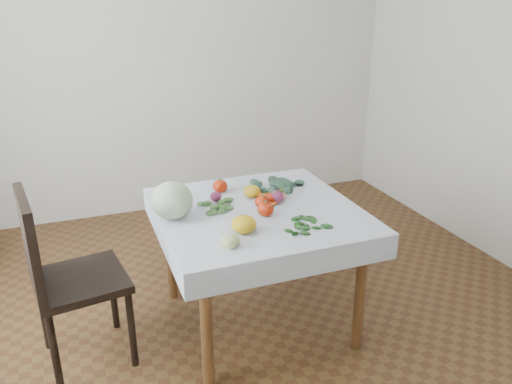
# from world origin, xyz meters

# --- Properties ---
(ground) EXTENTS (4.00, 4.00, 0.00)m
(ground) POSITION_xyz_m (0.00, 0.00, 0.00)
(ground) COLOR brown
(back_wall) EXTENTS (4.00, 0.04, 2.70)m
(back_wall) POSITION_xyz_m (0.00, 2.00, 1.35)
(back_wall) COLOR silver
(back_wall) RESTS_ON ground
(table) EXTENTS (1.00, 1.00, 0.75)m
(table) POSITION_xyz_m (0.00, 0.00, 0.65)
(table) COLOR brown
(table) RESTS_ON ground
(tablecloth) EXTENTS (1.12, 1.12, 0.01)m
(tablecloth) POSITION_xyz_m (0.00, 0.00, 0.75)
(tablecloth) COLOR white
(tablecloth) RESTS_ON table
(chair) EXTENTS (0.52, 0.52, 1.01)m
(chair) POSITION_xyz_m (-1.09, 0.00, 0.58)
(chair) COLOR black
(chair) RESTS_ON ground
(cabbage) EXTENTS (0.29, 0.29, 0.21)m
(cabbage) POSITION_xyz_m (-0.48, 0.05, 0.86)
(cabbage) COLOR beige
(cabbage) RESTS_ON tablecloth
(tomato_a) EXTENTS (0.11, 0.11, 0.08)m
(tomato_a) POSITION_xyz_m (-0.12, 0.33, 0.80)
(tomato_a) COLOR red
(tomato_a) RESTS_ON tablecloth
(tomato_b) EXTENTS (0.08, 0.08, 0.06)m
(tomato_b) POSITION_xyz_m (0.11, 0.05, 0.79)
(tomato_b) COLOR red
(tomato_b) RESTS_ON tablecloth
(tomato_c) EXTENTS (0.09, 0.09, 0.07)m
(tomato_c) POSITION_xyz_m (0.03, 0.00, 0.79)
(tomato_c) COLOR red
(tomato_c) RESTS_ON tablecloth
(tomato_d) EXTENTS (0.12, 0.12, 0.08)m
(tomato_d) POSITION_xyz_m (0.01, -0.11, 0.80)
(tomato_d) COLOR red
(tomato_d) RESTS_ON tablecloth
(heirloom_back) EXTENTS (0.13, 0.13, 0.07)m
(heirloom_back) POSITION_xyz_m (0.03, 0.18, 0.79)
(heirloom_back) COLOR gold
(heirloom_back) RESTS_ON tablecloth
(heirloom_front) EXTENTS (0.17, 0.17, 0.09)m
(heirloom_front) POSITION_xyz_m (-0.18, -0.26, 0.80)
(heirloom_front) COLOR gold
(heirloom_front) RESTS_ON tablecloth
(onion_a) EXTENTS (0.07, 0.07, 0.06)m
(onion_a) POSITION_xyz_m (-0.19, 0.19, 0.79)
(onion_a) COLOR #57193B
(onion_a) RESTS_ON tablecloth
(onion_b) EXTENTS (0.11, 0.11, 0.07)m
(onion_b) POSITION_xyz_m (0.14, 0.05, 0.79)
(onion_b) COLOR #57193B
(onion_b) RESTS_ON tablecloth
(tomatillo_cluster) EXTENTS (0.11, 0.13, 0.05)m
(tomatillo_cluster) POSITION_xyz_m (-0.32, -0.36, 0.78)
(tomatillo_cluster) COLOR #B3CC75
(tomatillo_cluster) RESTS_ON tablecloth
(carrot_bunch) EXTENTS (0.19, 0.23, 0.03)m
(carrot_bunch) POSITION_xyz_m (0.15, 0.12, 0.77)
(carrot_bunch) COLOR orange
(carrot_bunch) RESTS_ON tablecloth
(kale_bunch) EXTENTS (0.31, 0.24, 0.04)m
(kale_bunch) POSITION_xyz_m (0.26, 0.26, 0.78)
(kale_bunch) COLOR #325242
(kale_bunch) RESTS_ON tablecloth
(basil_bunch) EXTENTS (0.25, 0.20, 0.01)m
(basil_bunch) POSITION_xyz_m (0.15, -0.31, 0.76)
(basil_bunch) COLOR #1E531A
(basil_bunch) RESTS_ON tablecloth
(dill_bunch) EXTENTS (0.23, 0.18, 0.02)m
(dill_bunch) POSITION_xyz_m (-0.22, 0.10, 0.77)
(dill_bunch) COLOR #52823C
(dill_bunch) RESTS_ON tablecloth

